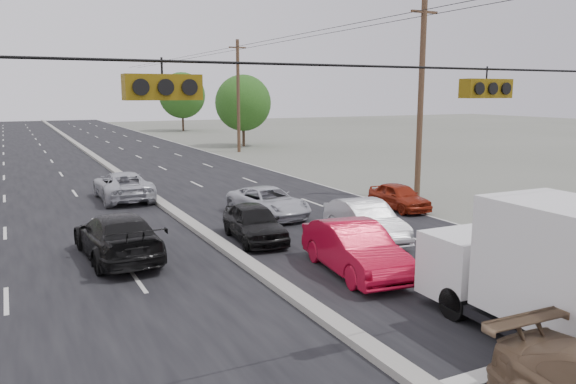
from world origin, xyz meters
name	(u,v)px	position (x,y,z in m)	size (l,w,h in m)	color
ground	(410,381)	(0.00, 0.00, 0.00)	(200.00, 200.00, 0.00)	#606356
road_surface	(119,175)	(0.00, 30.00, 0.00)	(20.00, 160.00, 0.02)	black
center_median	(119,174)	(0.00, 30.00, 0.10)	(0.50, 160.00, 0.20)	gray
utility_pole_right_b	(421,98)	(12.50, 15.00, 5.11)	(1.60, 0.30, 10.00)	#422D1E
utility_pole_right_c	(238,95)	(12.50, 40.00, 5.11)	(1.60, 0.30, 10.00)	#422D1E
traffic_signals	(482,86)	(1.40, 0.00, 5.49)	(25.00, 0.30, 0.54)	black
tree_right_mid	(243,103)	(15.00, 45.00, 4.34)	(5.60, 5.60, 7.14)	#382619
tree_right_far	(182,95)	(16.00, 70.00, 4.96)	(6.40, 6.40, 8.16)	#382619
box_truck	(565,276)	(3.68, -0.36, 1.62)	(2.34, 6.29, 3.17)	black
red_sedan	(355,249)	(2.59, 5.85, 0.76)	(1.62, 4.64, 1.53)	#B50B27
queue_car_a	(254,223)	(1.40, 10.67, 0.68)	(1.61, 4.01, 1.37)	black
queue_car_b	(365,221)	(5.08, 8.93, 0.72)	(1.53, 4.38, 1.44)	#B8B9BB
queue_car_c	(268,202)	(3.57, 14.16, 0.63)	(2.09, 4.54, 1.26)	silver
queue_car_e	(399,197)	(9.60, 12.76, 0.61)	(1.44, 3.58, 1.22)	maroon
oncoming_near	(117,237)	(-3.49, 10.57, 0.76)	(2.12, 5.22, 1.52)	black
oncoming_far	(123,186)	(-1.40, 20.92, 0.72)	(2.39, 5.18, 1.44)	#B4B6BC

